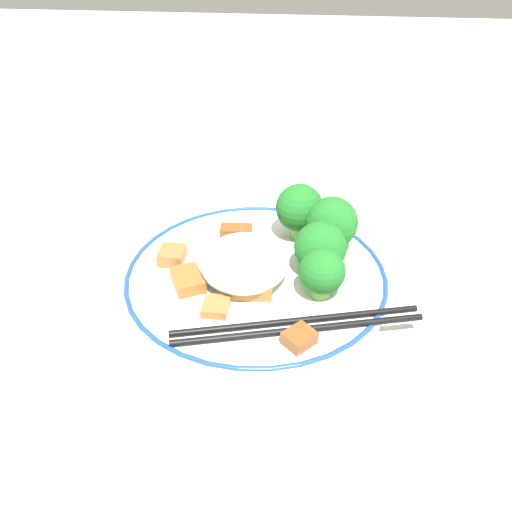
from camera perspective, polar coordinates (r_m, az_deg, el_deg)
The scene contains 16 objects.
ground_plane at distance 0.50m, azimuth -0.00°, elevation -3.27°, with size 3.00×3.00×0.00m, color silver.
plate at distance 0.50m, azimuth -0.00°, elevation -2.42°, with size 0.26×0.26×0.02m.
rice_mound at distance 0.48m, azimuth -1.32°, elevation -0.71°, with size 0.08×0.09×0.04m.
broccoli_back_left at distance 0.45m, azimuth 7.55°, elevation -1.85°, with size 0.04×0.04×0.05m.
broccoli_back_center at distance 0.48m, azimuth 7.36°, elevation 0.93°, with size 0.05×0.05×0.05m.
broccoli_back_right at distance 0.51m, azimuth 8.63°, elevation 3.72°, with size 0.05×0.05×0.06m.
broccoli_mid_left at distance 0.53m, azimuth 4.98°, elevation 5.42°, with size 0.05×0.05×0.06m.
meat_near_front at distance 0.51m, azimuth -9.58°, elevation 0.06°, with size 0.03×0.03×0.01m.
meat_near_left at distance 0.52m, azimuth 0.39°, elevation 0.75°, with size 0.04×0.04×0.01m.
meat_near_right at distance 0.45m, azimuth -4.59°, elevation -5.80°, with size 0.02×0.03×0.01m.
meat_near_back at distance 0.48m, azimuth -7.85°, elevation -2.73°, with size 0.04×0.05×0.01m.
meat_on_rice_edge at distance 0.54m, azimuth -2.27°, elevation 2.76°, with size 0.04×0.02×0.01m.
meat_mid_left at distance 0.50m, azimuth -3.51°, elevation -0.15°, with size 0.03×0.03×0.01m.
meat_mid_right at distance 0.46m, azimuth -0.07°, elevation -3.73°, with size 0.04×0.03×0.01m.
meat_far_scatter at distance 0.42m, azimuth 4.97°, elevation -9.32°, with size 0.03×0.03×0.01m.
chopsticks at distance 0.43m, azimuth 4.78°, elevation -7.90°, with size 0.22×0.07×0.01m.
Camera 1 is at (0.04, -0.39, 0.31)m, focal length 35.00 mm.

